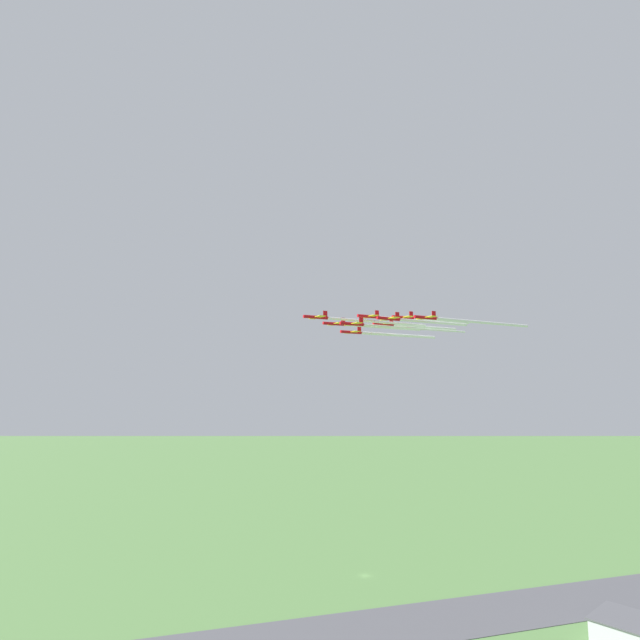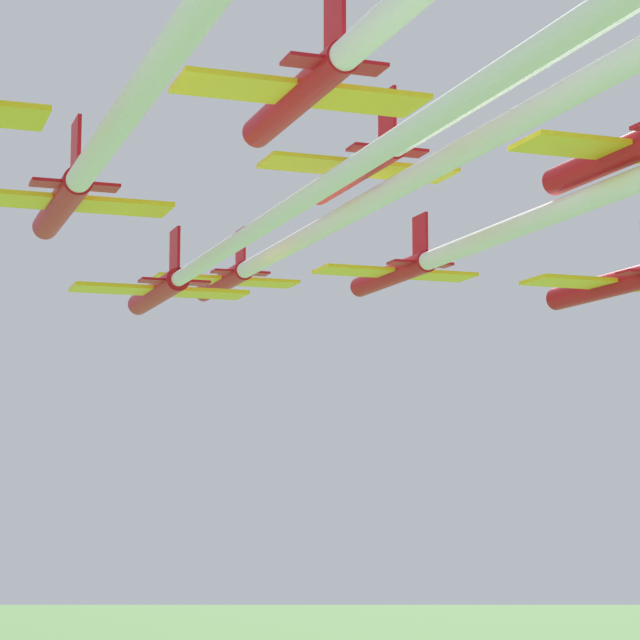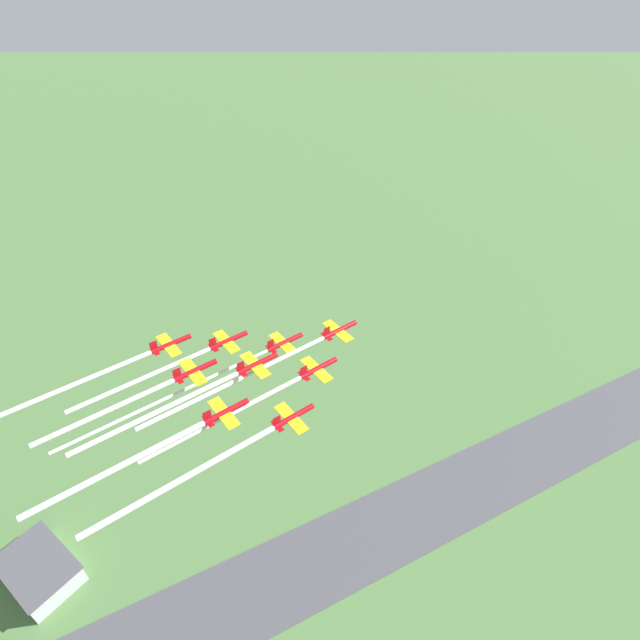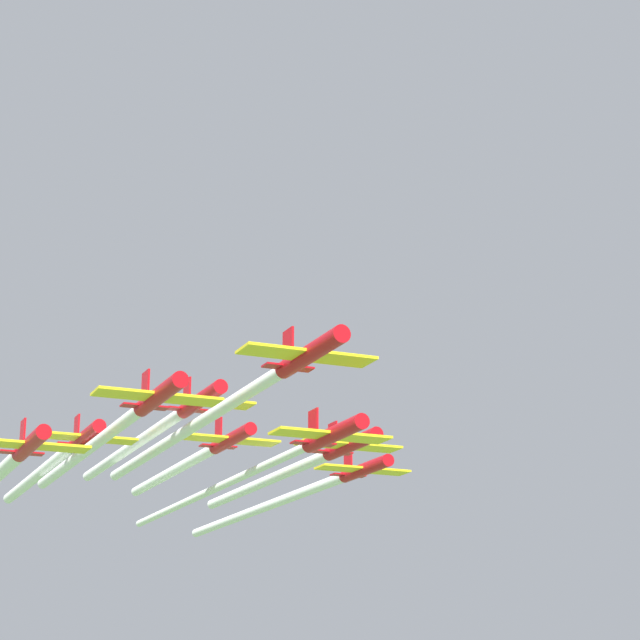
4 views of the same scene
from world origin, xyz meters
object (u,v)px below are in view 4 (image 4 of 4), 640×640
jet_6 (364,469)px  jet_8 (85,437)px  jet_1 (332,434)px  jet_3 (350,445)px  jet_7 (231,439)px  jet_0 (309,354)px  jet_2 (159,395)px  jet_5 (30,444)px  jet_4 (200,400)px

jet_6 → jet_8: bearing=0.0°
jet_1 → jet_3: bearing=-120.5°
jet_6 → jet_7: size_ratio=1.00×
jet_0 → jet_2: bearing=-59.5°
jet_0 → jet_2: 14.10m
jet_0 → jet_1: bearing=-120.5°
jet_0 → jet_6: size_ratio=1.00×
jet_0 → jet_8: jet_8 is taller
jet_7 → jet_8: jet_7 is taller
jet_5 → jet_7: size_ratio=1.00×
jet_1 → jet_7: (6.37, 23.39, 4.14)m
jet_0 → jet_7: size_ratio=1.00×
jet_8 → jet_7: bearing=-180.0°
jet_1 → jet_2: 14.37m
jet_2 → jet_6: bearing=-139.6°
jet_0 → jet_4: 24.32m
jet_2 → jet_8: 24.28m
jet_7 → jet_8: bearing=0.0°
jet_0 → jet_8: 37.06m
jet_1 → jet_6: bearing=-120.5°
jet_4 → jet_6: bearing=-150.5°
jet_0 → jet_6: 42.20m
jet_2 → jet_4: bearing=-120.5°
jet_5 → jet_3: bearing=-180.0°
jet_4 → jet_7: size_ratio=1.00×
jet_1 → jet_3: (10.07, 9.82, 1.94)m
jet_7 → jet_2: bearing=59.5°
jet_1 → jet_4: size_ratio=1.00×
jet_5 → jet_8: (10.07, 9.82, 3.46)m
jet_6 → jet_4: bearing=29.5°
jet_6 → jet_8: 28.54m
jet_5 → jet_8: jet_8 is taller
jet_2 → jet_5: 14.21m
jet_8 → jet_6: bearing=-180.0°
jet_4 → jet_8: (-3.69, 13.57, -1.53)m
jet_1 → jet_7: jet_7 is taller
jet_2 → jet_7: bearing=-120.5°
jet_2 → jet_7: 28.23m
jet_1 → jet_8: size_ratio=1.00×
jet_6 → jet_7: bearing=-0.0°
jet_1 → jet_4: jet_4 is taller
jet_4 → jet_6: (23.83, 6.07, -2.51)m
jet_3 → jet_4: size_ratio=1.00×
jet_3 → jet_8: 24.62m
jet_5 → jet_8: bearing=-120.5°
jet_3 → jet_2: bearing=29.5°
jet_2 → jet_0: bearing=120.5°
jet_0 → jet_2: jet_0 is taller
jet_3 → jet_0: bearing=59.5°
jet_8 → jet_4: bearing=120.5°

